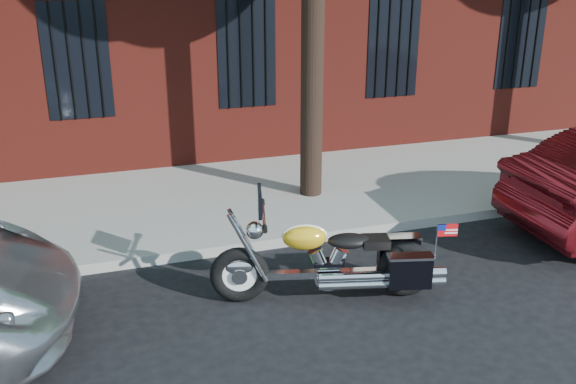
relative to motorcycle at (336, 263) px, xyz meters
name	(u,v)px	position (x,y,z in m)	size (l,w,h in m)	color
ground	(352,284)	(0.33, 0.26, -0.48)	(120.00, 120.00, 0.00)	black
curb	(314,236)	(0.33, 1.64, -0.41)	(40.00, 0.16, 0.15)	gray
sidewalk	(276,193)	(0.33, 3.52, -0.41)	(40.00, 3.60, 0.15)	gray
motorcycle	(336,263)	(0.00, 0.00, 0.00)	(2.68, 1.24, 1.42)	black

